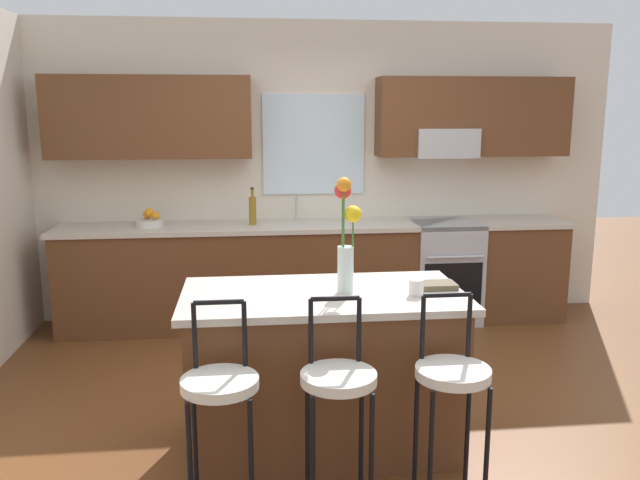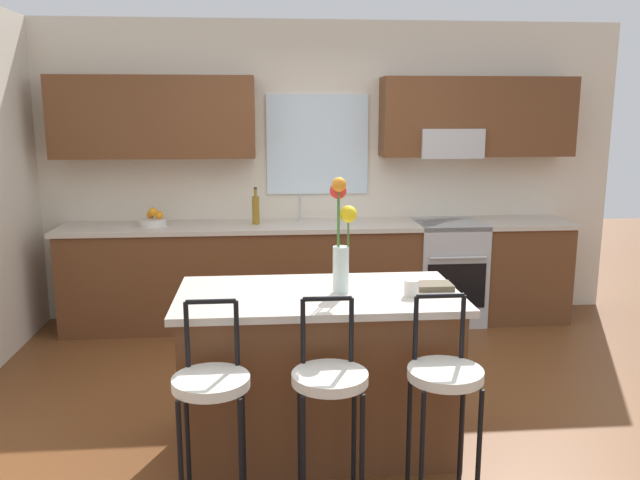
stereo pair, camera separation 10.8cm
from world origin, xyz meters
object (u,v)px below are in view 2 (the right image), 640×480
object	(u,v)px
flower_vase	(342,235)
mug_ceramic	(411,288)
bar_stool_near	(211,392)
bottle_olive_oil	(256,209)
bar_stool_middle	(330,387)
fruit_bowl_oranges	(153,220)
bar_stool_far	(444,383)
cookbook	(434,286)
oven_range	(447,271)
kitchen_island	(319,370)

from	to	relation	value
flower_vase	mug_ceramic	distance (m)	0.48
bar_stool_near	bottle_olive_oil	bearing A→B (deg)	86.34
bar_stool_middle	mug_ceramic	xyz separation A→B (m)	(0.50, 0.51, 0.33)
flower_vase	fruit_bowl_oranges	world-z (taller)	flower_vase
bar_stool_far	cookbook	bearing A→B (deg)	80.50
oven_range	bottle_olive_oil	bearing A→B (deg)	179.19
bar_stool_near	bar_stool_far	world-z (taller)	same
mug_ceramic	bar_stool_near	bearing A→B (deg)	-154.13
bar_stool_far	mug_ceramic	size ratio (longest dim) A/B	11.58
flower_vase	bottle_olive_oil	bearing A→B (deg)	102.46
flower_vase	fruit_bowl_oranges	distance (m)	2.64
bar_stool_near	bottle_olive_oil	distance (m)	2.88
fruit_bowl_oranges	bar_stool_near	bearing A→B (deg)	-76.02
bar_stool_middle	flower_vase	size ratio (longest dim) A/B	1.62
flower_vase	bottle_olive_oil	xyz separation A→B (m)	(-0.49, 2.23, -0.19)
bar_stool_far	fruit_bowl_oranges	size ratio (longest dim) A/B	4.34
bar_stool_middle	mug_ceramic	distance (m)	0.78
oven_range	flower_vase	xyz separation A→B (m)	(-1.24, -2.21, 0.79)
mug_ceramic	fruit_bowl_oranges	bearing A→B (deg)	126.87
bar_stool_far	bottle_olive_oil	distance (m)	3.02
bar_stool_middle	fruit_bowl_oranges	xyz separation A→B (m)	(-1.26, 2.85, 0.33)
bar_stool_near	flower_vase	size ratio (longest dim) A/B	1.62
kitchen_island	fruit_bowl_oranges	distance (m)	2.60
oven_range	bar_stool_near	distance (m)	3.41
bar_stool_near	fruit_bowl_oranges	distance (m)	2.95
cookbook	fruit_bowl_oranges	distance (m)	2.92
bar_stool_far	fruit_bowl_oranges	distance (m)	3.39
mug_ceramic	bottle_olive_oil	xyz separation A→B (m)	(-0.86, 2.34, 0.09)
kitchen_island	bottle_olive_oil	bearing A→B (deg)	99.42
fruit_bowl_oranges	mug_ceramic	bearing A→B (deg)	-53.13
bar_stool_near	mug_ceramic	distance (m)	1.21
fruit_bowl_oranges	bar_stool_middle	bearing A→B (deg)	-66.14
oven_range	kitchen_island	world-z (taller)	same
kitchen_island	bar_stool_near	world-z (taller)	bar_stool_near
bar_stool_near	bar_stool_far	bearing A→B (deg)	0.00
oven_range	bar_stool_far	world-z (taller)	bar_stool_far
oven_range	bar_stool_far	distance (m)	2.94
bar_stool_near	cookbook	size ratio (longest dim) A/B	5.21
bar_stool_near	fruit_bowl_oranges	size ratio (longest dim) A/B	4.34
flower_vase	cookbook	world-z (taller)	flower_vase
cookbook	fruit_bowl_oranges	world-z (taller)	fruit_bowl_oranges
cookbook	mug_ceramic	bearing A→B (deg)	-140.86
kitchen_island	bar_stool_far	bearing A→B (deg)	-48.56
bar_stool_near	cookbook	world-z (taller)	bar_stool_near
flower_vase	kitchen_island	bearing A→B (deg)	174.44
kitchen_island	mug_ceramic	world-z (taller)	mug_ceramic
bottle_olive_oil	bar_stool_near	bearing A→B (deg)	-93.66
bar_stool_far	fruit_bowl_oranges	xyz separation A→B (m)	(-1.81, 2.85, 0.33)
kitchen_island	bar_stool_middle	xyz separation A→B (m)	(0.00, -0.62, 0.17)
bar_stool_far	bottle_olive_oil	size ratio (longest dim) A/B	3.18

